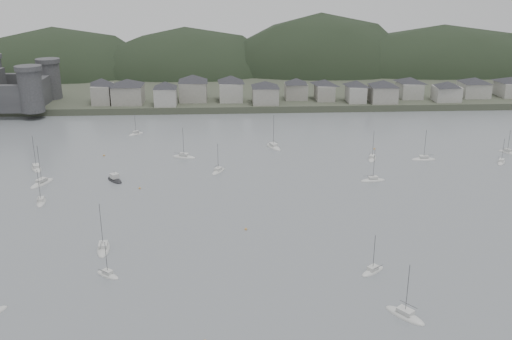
{
  "coord_description": "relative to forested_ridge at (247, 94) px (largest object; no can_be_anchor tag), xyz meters",
  "views": [
    {
      "loc": [
        -8.59,
        -80.3,
        60.12
      ],
      "look_at": [
        0.0,
        75.0,
        6.0
      ],
      "focal_mm": 39.8,
      "sensor_mm": 36.0,
      "label": 1
    }
  ],
  "objects": [
    {
      "name": "far_shore_land",
      "position": [
        -4.83,
        25.6,
        12.78
      ],
      "size": [
        900.0,
        250.0,
        3.0
      ],
      "primitive_type": "cube",
      "color": "#383D2D",
      "rests_on": "ground"
    },
    {
      "name": "forested_ridge",
      "position": [
        0.0,
        0.0,
        0.0
      ],
      "size": [
        851.55,
        103.94,
        102.57
      ],
      "color": "black",
      "rests_on": "ground"
    },
    {
      "name": "waterfront_town",
      "position": [
        45.75,
        -86.06,
        19.95
      ],
      "size": [
        451.48,
        28.46,
        12.92
      ],
      "color": "gray",
      "rests_on": "far_shore_land"
    },
    {
      "name": "moored_fleet",
      "position": [
        -5.73,
        -205.45,
        11.46
      ],
      "size": [
        242.25,
        164.45,
        13.72
      ],
      "color": "silver",
      "rests_on": "ground"
    },
    {
      "name": "motor_launch_far",
      "position": [
        -47.67,
        -184.63,
        11.58
      ],
      "size": [
        6.73,
        7.88,
        3.84
      ],
      "rotation": [
        0.0,
        0.0,
        3.76
      ],
      "color": "black",
      "rests_on": "ground"
    },
    {
      "name": "mooring_buoys",
      "position": [
        -10.05,
        -215.33,
        11.43
      ],
      "size": [
        178.29,
        123.79,
        0.7
      ],
      "color": "#C98F43",
      "rests_on": "ground"
    }
  ]
}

